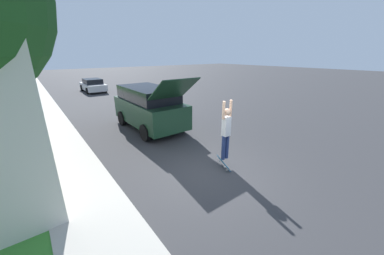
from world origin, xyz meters
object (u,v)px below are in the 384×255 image
at_px(skateboard, 223,163).
at_px(car_down_street, 93,85).
at_px(skateboarder, 226,130).
at_px(suv_parked, 149,107).

bearing_deg(skateboard, car_down_street, 88.23).
distance_m(skateboarder, skateboard, 1.21).
xyz_separation_m(suv_parked, car_down_street, (0.67, 14.18, -0.52)).
xyz_separation_m(suv_parked, skateboard, (0.07, -5.33, -1.00)).
xyz_separation_m(suv_parked, skateboarder, (0.15, -5.30, 0.21)).
height_order(car_down_street, skateboard, car_down_street).
distance_m(suv_parked, skateboard, 5.42).
height_order(skateboarder, skateboard, skateboarder).
xyz_separation_m(car_down_street, skateboarder, (-0.53, -19.49, 0.73)).
relative_size(car_down_street, skateboard, 5.21).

